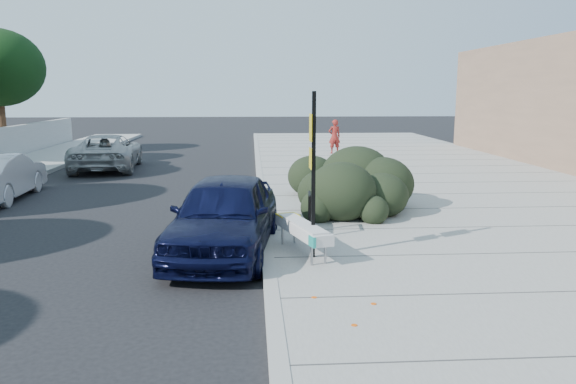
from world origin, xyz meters
name	(u,v)px	position (x,y,z in m)	size (l,w,h in m)	color
ground	(268,266)	(0.00, 0.00, 0.00)	(120.00, 120.00, 0.00)	black
sidewalk_near	(468,203)	(5.60, 5.00, 0.07)	(11.20, 50.00, 0.15)	gray
curb_near	(262,205)	(0.00, 5.00, 0.08)	(0.22, 50.00, 0.17)	#9E9E99
bench	(303,229)	(0.64, 0.24, 0.60)	(0.92, 1.93, 0.57)	gray
bike_rack	(310,210)	(0.90, 1.57, 0.68)	(0.11, 0.60, 0.88)	black
sign_post	(313,166)	(0.78, 0.00, 1.79)	(0.10, 0.34, 2.92)	black
hedge	(348,172)	(2.24, 4.75, 1.00)	(2.26, 4.53, 1.70)	black
sedan_navy	(224,215)	(-0.80, 0.84, 0.75)	(1.78, 4.43, 1.51)	black
suv_silver	(107,152)	(-6.00, 13.01, 0.70)	(2.32, 5.03, 1.40)	#9B9FA0
pedestrian	(334,136)	(3.67, 16.85, 0.95)	(0.59, 0.39, 1.61)	maroon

